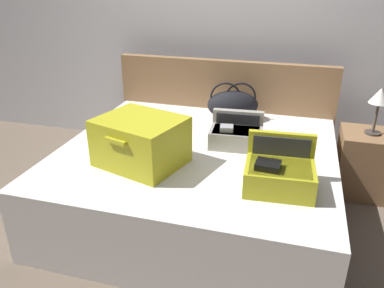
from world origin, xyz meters
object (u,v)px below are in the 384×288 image
bed (197,181)px  pillow_near_headboard (141,116)px  hard_case_small (236,134)px  duffel_bag (233,105)px  table_lamp (380,99)px  hard_case_large (141,141)px  hard_case_medium (279,173)px  nightstand (366,164)px

bed → pillow_near_headboard: pillow_near_headboard is taller
bed → hard_case_small: (0.25, 0.15, 0.34)m
duffel_bag → table_lamp: 1.13m
hard_case_large → duffel_bag: bearing=83.2°
bed → hard_case_large: bearing=-134.2°
pillow_near_headboard → hard_case_medium: bearing=-31.6°
hard_case_large → pillow_near_headboard: hard_case_large is taller
bed → nightstand: size_ratio=3.65×
hard_case_small → table_lamp: size_ratio=1.07×
pillow_near_headboard → bed: bearing=-30.6°
bed → table_lamp: bearing=27.1°
bed → pillow_near_headboard: (-0.57, 0.34, 0.34)m
hard_case_small → pillow_near_headboard: size_ratio=0.77×
hard_case_medium → nightstand: size_ratio=0.79×
nightstand → table_lamp: 0.55m
hard_case_large → table_lamp: size_ratio=1.69×
table_lamp → pillow_near_headboard: bearing=-170.5°
nightstand → table_lamp: bearing=180.0°
bed → hard_case_medium: hard_case_medium is taller
hard_case_large → pillow_near_headboard: 0.70m
hard_case_medium → bed: bearing=143.6°
bed → table_lamp: size_ratio=5.27×
hard_case_medium → hard_case_large: bearing=171.3°
hard_case_medium → table_lamp: (0.65, 1.02, 0.19)m
pillow_near_headboard → table_lamp: (1.81, 0.30, 0.21)m
bed → hard_case_medium: bearing=-32.6°
hard_case_small → hard_case_large: bearing=-144.3°
hard_case_large → nightstand: size_ratio=1.17×
pillow_near_headboard → hard_case_large: bearing=-67.3°
bed → hard_case_large: hard_case_large is taller
duffel_bag → hard_case_large: bearing=-113.3°
hard_case_large → pillow_near_headboard: (-0.27, 0.64, -0.08)m
hard_case_large → table_lamp: bearing=48.0°
hard_case_medium → table_lamp: bearing=53.7°
nightstand → table_lamp: (-0.00, 0.00, 0.55)m
hard_case_medium → pillow_near_headboard: (-1.16, 0.72, -0.02)m
hard_case_small → bed: bearing=-152.8°
duffel_bag → pillow_near_headboard: size_ratio=0.94×
bed → nightstand: 1.40m
bed → hard_case_large: size_ratio=3.11×
nightstand → table_lamp: size_ratio=1.44×
hard_case_medium → duffel_bag: bearing=110.0°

